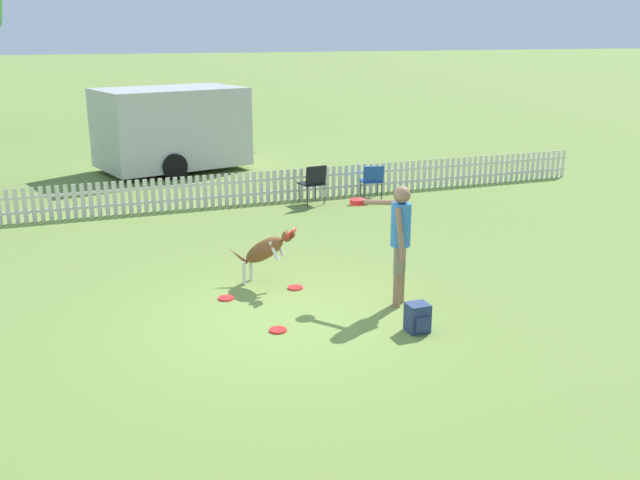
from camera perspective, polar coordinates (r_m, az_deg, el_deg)
ground_plane at (r=9.79m, az=-2.79°, el=-6.26°), size 240.00×240.00×0.00m
handler_person at (r=9.98m, az=6.26°, el=0.76°), size 0.68×1.09×1.73m
leaping_dog at (r=10.85m, az=-4.38°, el=-0.77°), size 0.94×0.90×0.97m
frisbee_near_handler at (r=10.53m, az=-7.51°, el=-4.63°), size 0.23×0.23×0.02m
frisbee_near_dog at (r=9.39m, az=-3.37°, el=-7.21°), size 0.23×0.23×0.02m
frisbee_midfield at (r=10.87m, az=-1.99°, el=-3.83°), size 0.23×0.23×0.02m
backpack_on_grass at (r=9.38m, az=7.83°, el=-6.19°), size 0.28×0.29×0.38m
picket_fence at (r=15.90m, az=-10.32°, el=3.77°), size 20.12×0.04×0.72m
folding_chair_blue_left at (r=16.61m, az=4.20°, el=4.91°), size 0.56×0.58×0.79m
folding_chair_center at (r=15.98m, az=-0.53°, el=4.75°), size 0.56×0.58×0.90m
equipment_trailer at (r=20.31m, az=-11.83°, el=8.81°), size 4.78×3.24×2.27m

